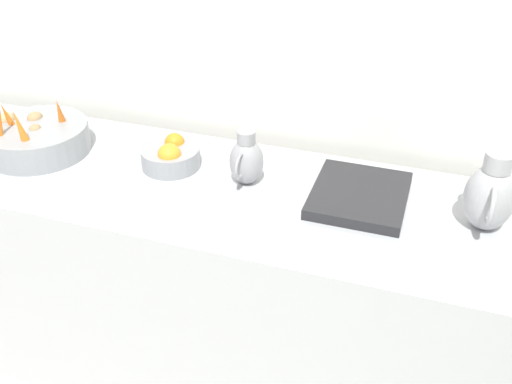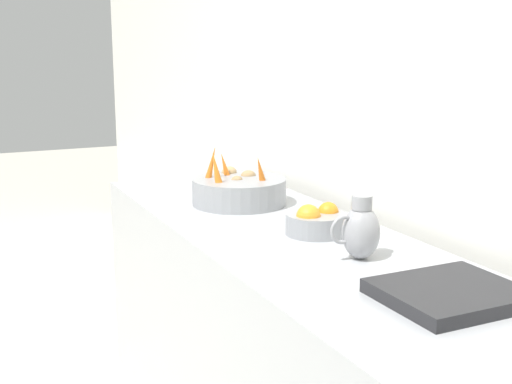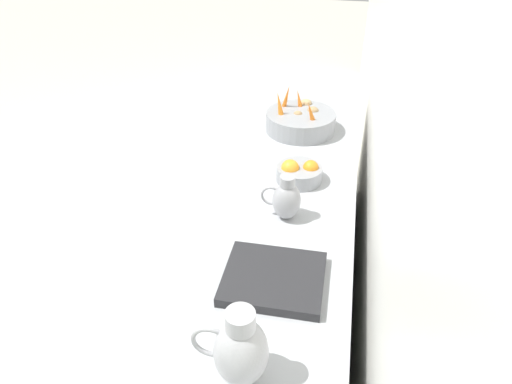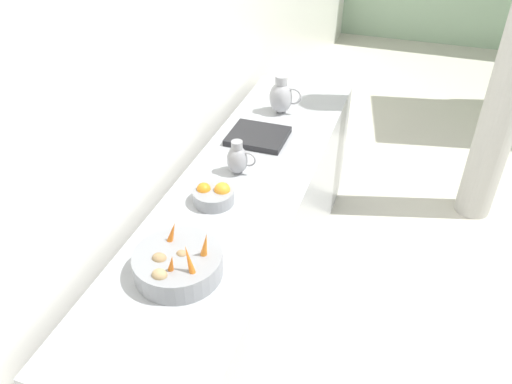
# 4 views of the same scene
# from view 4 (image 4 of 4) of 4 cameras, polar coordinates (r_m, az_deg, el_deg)

# --- Properties ---
(ground_plane) EXTENTS (16.41, 16.41, 0.00)m
(ground_plane) POSITION_cam_4_polar(r_m,az_deg,el_deg) (3.24, 25.60, -17.30)
(ground_plane) COLOR beige
(tile_wall_left) EXTENTS (0.10, 9.37, 3.00)m
(tile_wall_left) POSITION_cam_4_polar(r_m,az_deg,el_deg) (3.01, -6.64, 17.93)
(tile_wall_left) COLOR white
(tile_wall_left) RESTS_ON ground_plane
(prep_counter) EXTENTS (0.68, 2.76, 0.87)m
(prep_counter) POSITION_cam_4_polar(r_m,az_deg,el_deg) (2.99, -1.32, -5.71)
(prep_counter) COLOR #ADAFB5
(prep_counter) RESTS_ON ground_plane
(vegetable_colander) EXTENTS (0.38, 0.38, 0.23)m
(vegetable_colander) POSITION_cam_4_polar(r_m,az_deg,el_deg) (2.17, -8.68, -7.91)
(vegetable_colander) COLOR gray
(vegetable_colander) RESTS_ON prep_counter
(orange_bowl) EXTENTS (0.21, 0.21, 0.11)m
(orange_bowl) POSITION_cam_4_polar(r_m,az_deg,el_deg) (2.56, -4.72, -0.30)
(orange_bowl) COLOR gray
(orange_bowl) RESTS_ON prep_counter
(metal_pitcher_tall) EXTENTS (0.21, 0.15, 0.25)m
(metal_pitcher_tall) POSITION_cam_4_polar(r_m,az_deg,el_deg) (3.37, 2.84, 10.62)
(metal_pitcher_tall) COLOR #A3A3A8
(metal_pitcher_tall) RESTS_ON prep_counter
(metal_pitcher_short) EXTENTS (0.16, 0.11, 0.19)m
(metal_pitcher_short) POSITION_cam_4_polar(r_m,az_deg,el_deg) (2.75, -2.07, 3.73)
(metal_pitcher_short) COLOR #939399
(metal_pitcher_short) RESTS_ON prep_counter
(counter_sink_basin) EXTENTS (0.34, 0.30, 0.04)m
(counter_sink_basin) POSITION_cam_4_polar(r_m,az_deg,el_deg) (3.09, 0.22, 6.25)
(counter_sink_basin) COLOR #232326
(counter_sink_basin) RESTS_ON prep_counter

